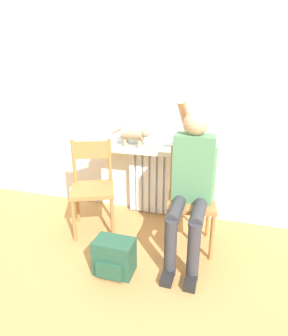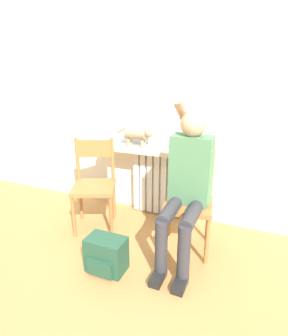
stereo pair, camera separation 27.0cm
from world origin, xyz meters
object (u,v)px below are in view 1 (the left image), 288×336
(cat, at_px, (135,134))
(backpack, at_px, (114,257))
(person, at_px, (192,178))
(chair_right, at_px, (191,197))
(chair_left, at_px, (93,185))

(cat, height_order, backpack, cat)
(person, xyz_separation_m, cat, (-0.68, 0.53, 0.23))
(backpack, bearing_deg, person, 41.66)
(chair_right, bearing_deg, chair_left, 170.54)
(cat, relative_size, backpack, 1.35)
(chair_left, bearing_deg, cat, 28.12)
(person, relative_size, backpack, 4.36)
(chair_right, xyz_separation_m, person, (0.01, -0.12, 0.23))
(chair_right, height_order, backpack, chair_right)
(chair_left, bearing_deg, person, -31.04)
(chair_left, xyz_separation_m, chair_right, (0.99, 0.00, 0.00))
(chair_left, bearing_deg, chair_right, -24.09)
(chair_right, distance_m, person, 0.26)
(chair_left, distance_m, backpack, 0.82)
(person, height_order, backpack, person)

